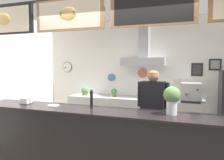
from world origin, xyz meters
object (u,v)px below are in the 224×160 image
(potted_sage, at_px, (114,92))
(napkin_holder, at_px, (26,101))
(shop_worker, at_px, (153,111))
(condiment_plate, at_px, (54,105))
(basil_vase, at_px, (172,99))
(pepper_grinder, at_px, (91,98))
(espresso_machine, at_px, (191,92))
(potted_thyme, at_px, (85,91))
(potted_basil, at_px, (160,95))

(potted_sage, relative_size, napkin_holder, 1.29)
(shop_worker, relative_size, condiment_plate, 9.04)
(condiment_plate, bearing_deg, basil_vase, 0.32)
(pepper_grinder, bearing_deg, condiment_plate, -172.88)
(napkin_holder, bearing_deg, shop_worker, 29.06)
(potted_sage, distance_m, basil_vase, 2.87)
(shop_worker, relative_size, napkin_holder, 9.89)
(pepper_grinder, bearing_deg, napkin_holder, -175.80)
(shop_worker, relative_size, pepper_grinder, 5.49)
(basil_vase, bearing_deg, condiment_plate, -179.68)
(napkin_holder, bearing_deg, espresso_machine, 42.69)
(napkin_holder, bearing_deg, potted_thyme, 93.21)
(napkin_holder, bearing_deg, condiment_plate, 0.73)
(shop_worker, height_order, potted_basil, shop_worker)
(basil_vase, xyz_separation_m, napkin_holder, (-2.33, -0.02, -0.16))
(potted_sage, height_order, potted_basil, potted_sage)
(espresso_machine, distance_m, condiment_plate, 3.08)
(espresso_machine, distance_m, potted_sage, 1.85)
(potted_sage, height_order, potted_thyme, potted_thyme)
(shop_worker, xyz_separation_m, condiment_plate, (-1.38, -1.05, 0.20))
(pepper_grinder, bearing_deg, shop_worker, 52.10)
(espresso_machine, relative_size, pepper_grinder, 1.76)
(potted_thyme, height_order, napkin_holder, napkin_holder)
(shop_worker, distance_m, condiment_plate, 1.75)
(basil_vase, distance_m, napkin_holder, 2.34)
(napkin_holder, bearing_deg, basil_vase, 0.41)
(potted_basil, height_order, potted_thyme, potted_thyme)
(basil_vase, relative_size, pepper_grinder, 1.27)
(potted_basil, bearing_deg, potted_thyme, -179.39)
(espresso_machine, bearing_deg, potted_basil, 175.68)
(shop_worker, relative_size, potted_basil, 8.92)
(espresso_machine, bearing_deg, potted_sage, 179.63)
(shop_worker, height_order, pepper_grinder, shop_worker)
(potted_thyme, distance_m, condiment_plate, 2.46)
(potted_basil, xyz_separation_m, pepper_grinder, (-0.69, -2.31, 0.23))
(potted_sage, xyz_separation_m, potted_thyme, (-0.83, 0.02, -0.01))
(potted_thyme, relative_size, pepper_grinder, 0.75)
(potted_sage, height_order, pepper_grinder, pepper_grinder)
(napkin_holder, bearing_deg, potted_basil, 52.50)
(potted_thyme, bearing_deg, basil_vase, -43.73)
(potted_thyme, xyz_separation_m, napkin_holder, (0.13, -2.37, 0.11))
(espresso_machine, height_order, potted_thyme, espresso_machine)
(potted_basil, height_order, basil_vase, basil_vase)
(basil_vase, distance_m, pepper_grinder, 1.19)
(pepper_grinder, height_order, napkin_holder, pepper_grinder)
(espresso_machine, height_order, potted_sage, espresso_machine)
(espresso_machine, relative_size, condiment_plate, 2.89)
(basil_vase, bearing_deg, shop_worker, 112.07)
(espresso_machine, height_order, pepper_grinder, pepper_grinder)
(condiment_plate, bearing_deg, napkin_holder, -179.27)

